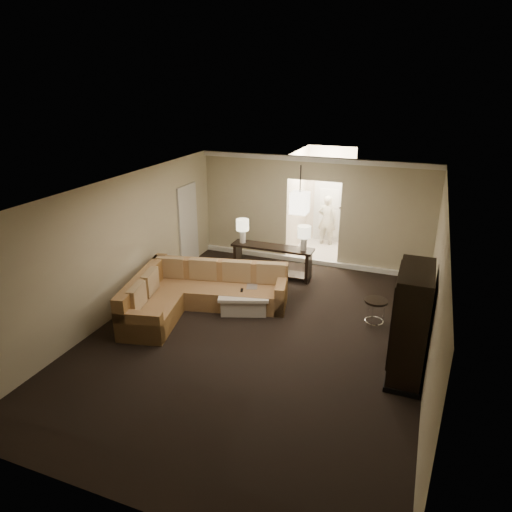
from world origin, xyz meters
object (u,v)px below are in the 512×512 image
at_px(sectional_sofa, 196,294).
at_px(drink_table, 375,307).
at_px(console_table, 272,258).
at_px(coffee_table, 244,298).
at_px(armoire, 410,326).
at_px(person, 327,217).

distance_m(sectional_sofa, drink_table, 3.66).
distance_m(console_table, drink_table, 3.13).
bearing_deg(coffee_table, drink_table, 4.24).
height_order(armoire, drink_table, armoire).
relative_size(coffee_table, person, 0.81).
xyz_separation_m(coffee_table, console_table, (-0.00, 1.80, 0.25)).
distance_m(sectional_sofa, console_table, 2.42).
xyz_separation_m(sectional_sofa, drink_table, (3.60, 0.64, 0.04)).
relative_size(console_table, drink_table, 3.59).
bearing_deg(armoire, console_table, 138.12).
relative_size(console_table, person, 1.25).
xyz_separation_m(sectional_sofa, coffee_table, (0.91, 0.44, -0.15)).
xyz_separation_m(console_table, drink_table, (2.69, -1.60, -0.06)).
height_order(coffee_table, drink_table, drink_table).
height_order(console_table, drink_table, console_table).
distance_m(sectional_sofa, person, 5.32).
xyz_separation_m(armoire, drink_table, (-0.67, 1.41, -0.49)).
height_order(armoire, person, armoire).
xyz_separation_m(armoire, person, (-2.65, 5.81, -0.08)).
bearing_deg(console_table, person, 75.33).
xyz_separation_m(drink_table, person, (-1.98, 4.40, 0.41)).
xyz_separation_m(sectional_sofa, armoire, (4.27, -0.77, 0.53)).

